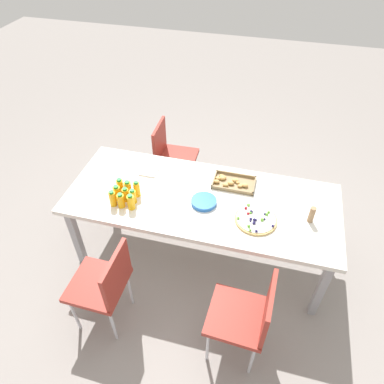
{
  "coord_description": "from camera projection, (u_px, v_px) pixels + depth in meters",
  "views": [
    {
      "loc": [
        0.45,
        -2.06,
        2.73
      ],
      "look_at": [
        -0.09,
        0.02,
        0.74
      ],
      "focal_mm": 32.87,
      "sensor_mm": 36.0,
      "label": 1
    }
  ],
  "objects": [
    {
      "name": "ground_plane",
      "position": [
        200.0,
        251.0,
        3.4
      ],
      "size": [
        12.0,
        12.0,
        0.0
      ],
      "primitive_type": "plane",
      "color": "gray"
    },
    {
      "name": "party_table",
      "position": [
        202.0,
        202.0,
        2.95
      ],
      "size": [
        2.25,
        0.91,
        0.72
      ],
      "color": "silver",
      "rests_on": "ground_plane"
    },
    {
      "name": "chair_near_right",
      "position": [
        248.0,
        315.0,
        2.38
      ],
      "size": [
        0.42,
        0.42,
        0.83
      ],
      "rotation": [
        0.0,
        0.0,
        1.52
      ],
      "color": "maroon",
      "rests_on": "ground_plane"
    },
    {
      "name": "chair_near_left",
      "position": [
        105.0,
        283.0,
        2.56
      ],
      "size": [
        0.41,
        0.41,
        0.83
      ],
      "rotation": [
        0.0,
        0.0,
        1.55
      ],
      "color": "maroon",
      "rests_on": "ground_plane"
    },
    {
      "name": "chair_far_left",
      "position": [
        171.0,
        153.0,
        3.73
      ],
      "size": [
        0.41,
        0.41,
        0.83
      ],
      "rotation": [
        0.0,
        0.0,
        -1.54
      ],
      "color": "maroon",
      "rests_on": "ground_plane"
    },
    {
      "name": "juice_bottle_0",
      "position": [
        113.0,
        199.0,
        2.8
      ],
      "size": [
        0.05,
        0.05,
        0.15
      ],
      "color": "#F9AB14",
      "rests_on": "party_table"
    },
    {
      "name": "juice_bottle_1",
      "position": [
        121.0,
        201.0,
        2.79
      ],
      "size": [
        0.06,
        0.06,
        0.14
      ],
      "color": "#FAAC14",
      "rests_on": "party_table"
    },
    {
      "name": "juice_bottle_2",
      "position": [
        131.0,
        202.0,
        2.77
      ],
      "size": [
        0.06,
        0.06,
        0.14
      ],
      "color": "#F9AF14",
      "rests_on": "party_table"
    },
    {
      "name": "juice_bottle_3",
      "position": [
        117.0,
        193.0,
        2.85
      ],
      "size": [
        0.06,
        0.06,
        0.14
      ],
      "color": "#F9AD14",
      "rests_on": "party_table"
    },
    {
      "name": "juice_bottle_4",
      "position": [
        126.0,
        195.0,
        2.84
      ],
      "size": [
        0.05,
        0.05,
        0.13
      ],
      "color": "#FAAF14",
      "rests_on": "party_table"
    },
    {
      "name": "juice_bottle_5",
      "position": [
        133.0,
        196.0,
        2.82
      ],
      "size": [
        0.05,
        0.05,
        0.13
      ],
      "color": "#F9AE14",
      "rests_on": "party_table"
    },
    {
      "name": "juice_bottle_6",
      "position": [
        120.0,
        186.0,
        2.9
      ],
      "size": [
        0.06,
        0.06,
        0.15
      ],
      "color": "#FAAB14",
      "rests_on": "party_table"
    },
    {
      "name": "juice_bottle_7",
      "position": [
        128.0,
        189.0,
        2.88
      ],
      "size": [
        0.06,
        0.06,
        0.15
      ],
      "color": "#F9AB14",
      "rests_on": "party_table"
    },
    {
      "name": "juice_bottle_8",
      "position": [
        137.0,
        189.0,
        2.88
      ],
      "size": [
        0.05,
        0.05,
        0.15
      ],
      "color": "#FAAB14",
      "rests_on": "party_table"
    },
    {
      "name": "fruit_pizza",
      "position": [
        256.0,
        219.0,
        2.71
      ],
      "size": [
        0.33,
        0.33,
        0.05
      ],
      "color": "tan",
      "rests_on": "party_table"
    },
    {
      "name": "snack_tray",
      "position": [
        232.0,
        182.0,
        3.02
      ],
      "size": [
        0.36,
        0.23,
        0.04
      ],
      "color": "olive",
      "rests_on": "party_table"
    },
    {
      "name": "plate_stack",
      "position": [
        204.0,
        202.0,
        2.84
      ],
      "size": [
        0.21,
        0.21,
        0.03
      ],
      "color": "blue",
      "rests_on": "party_table"
    },
    {
      "name": "napkin_stack",
      "position": [
        149.0,
        171.0,
        3.15
      ],
      "size": [
        0.15,
        0.15,
        0.02
      ],
      "primitive_type": "cube",
      "color": "white",
      "rests_on": "party_table"
    },
    {
      "name": "cardboard_tube",
      "position": [
        312.0,
        215.0,
        2.67
      ],
      "size": [
        0.04,
        0.04,
        0.14
      ],
      "primitive_type": "cylinder",
      "color": "#9E7A56",
      "rests_on": "party_table"
    }
  ]
}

